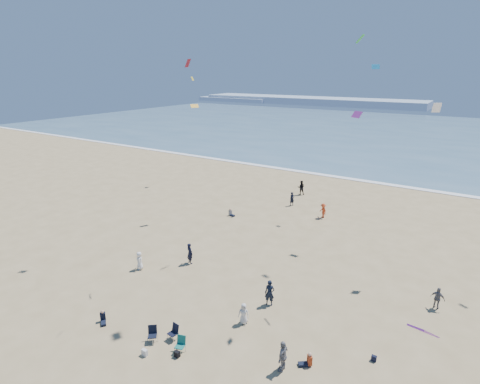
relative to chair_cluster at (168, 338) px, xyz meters
The scene contains 12 objects.
ground 3.36m from the chair_cluster, 88.18° to the right, with size 220.00×220.00×0.00m, color tan.
ocean 91.68m from the chair_cluster, 89.93° to the left, with size 220.00×100.00×0.06m, color #476B84.
surf_line 41.68m from the chair_cluster, 89.85° to the left, with size 220.00×1.20×0.08m, color white.
headland_far 177.12m from the chair_cluster, 109.77° to the left, with size 110.00×20.00×3.20m, color #7A8EA8.
headland_near 190.05m from the chair_cluster, 121.71° to the left, with size 40.00×14.00×2.00m, color #7A8EA8.
standing_flyers 11.35m from the chair_cluster, 70.79° to the left, with size 27.18×37.48×1.92m.
seated_group 1.71m from the chair_cluster, 76.82° to the left, with size 17.30×27.83×0.84m.
chair_cluster is the anchor object (origin of this frame).
white_tote 1.54m from the chair_cluster, 110.90° to the right, with size 0.35×0.20×0.40m, color silver.
black_backpack 1.26m from the chair_cluster, 24.11° to the right, with size 0.30×0.22×0.38m, color black.
navy_bag 11.92m from the chair_cluster, 25.94° to the left, with size 0.28×0.18×0.34m, color black.
kites_aloft 18.63m from the chair_cluster, 42.79° to the left, with size 41.35×40.94×28.07m.
Camera 1 is at (13.40, -10.02, 15.61)m, focal length 28.00 mm.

